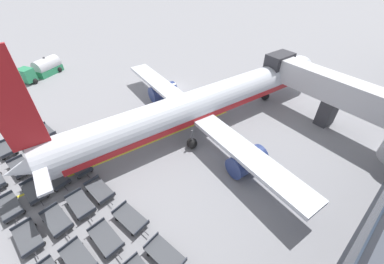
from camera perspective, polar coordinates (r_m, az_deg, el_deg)
ground_plane at (r=40.47m, az=-4.22°, el=10.63°), size 500.00×500.00×0.00m
jet_bridge at (r=33.86m, az=34.13°, el=6.11°), size 20.70×5.92×6.89m
airplane at (r=29.34m, az=2.08°, el=6.54°), size 33.78×41.97×13.77m
fuel_tanker_primary at (r=51.85m, az=-32.33°, el=12.90°), size 5.22×7.73×3.17m
baggage_dolly_row_near_col_c at (r=27.34m, az=-37.88°, el=-14.25°), size 3.88×1.90×0.92m
baggage_dolly_row_near_col_d at (r=24.35m, az=-34.93°, el=-20.35°), size 3.86×1.82×0.92m
baggage_dolly_row_mid_a_col_a at (r=34.41m, az=-38.43°, el=-3.33°), size 3.89×1.95×0.92m
baggage_dolly_row_mid_a_col_b at (r=30.85m, az=-36.19°, el=-6.94°), size 3.88×1.92×0.92m
baggage_dolly_row_mid_a_col_c at (r=27.46m, az=-33.86°, el=-11.83°), size 3.86×1.83×0.92m
baggage_dolly_row_mid_a_col_d at (r=24.18m, az=-29.91°, el=-18.13°), size 3.88×1.92×0.92m
baggage_dolly_row_mid_a_col_e at (r=21.57m, az=-25.76°, el=-26.03°), size 3.89×1.93×0.92m
baggage_dolly_row_mid_b_col_a at (r=34.58m, az=-35.15°, el=-1.54°), size 3.89×1.95×0.92m
baggage_dolly_row_mid_b_col_b at (r=30.96m, az=-32.94°, el=-5.21°), size 3.88×1.92×0.92m
baggage_dolly_row_mid_b_col_c at (r=27.57m, az=-29.99°, el=-9.74°), size 3.89×1.98×0.92m
baggage_dolly_row_mid_b_col_d at (r=24.31m, az=-25.37°, el=-15.62°), size 3.85×1.78×0.92m
baggage_dolly_row_mid_b_col_e at (r=21.64m, az=-20.11°, el=-23.12°), size 3.86×1.84×0.92m
baggage_dolly_row_far_col_a at (r=34.81m, az=-32.09°, el=0.07°), size 3.89×1.96×0.92m
baggage_dolly_row_far_col_b at (r=31.11m, az=-29.25°, el=-3.41°), size 3.89×1.95×0.92m
baggage_dolly_row_far_col_c at (r=27.75m, az=-25.73°, el=-7.62°), size 3.89×1.94×0.92m
baggage_dolly_row_far_col_d at (r=24.68m, az=-21.45°, el=-13.08°), size 3.87×1.86×0.92m
baggage_dolly_row_far_col_e at (r=22.02m, az=-14.66°, el=-19.67°), size 3.90×2.00×0.92m
baggage_dolly_row_far_col_f at (r=20.09m, az=-6.56°, el=-27.46°), size 3.89×1.98×0.92m
stand_guidance_stripe at (r=28.52m, az=-13.96°, el=-4.13°), size 4.38×28.31×0.01m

